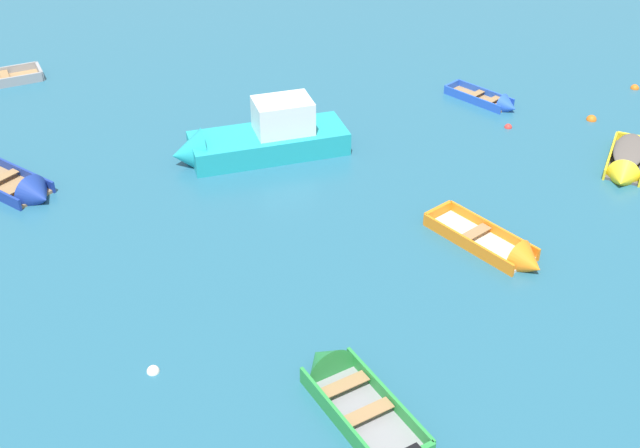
{
  "coord_description": "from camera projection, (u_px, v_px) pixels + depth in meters",
  "views": [
    {
      "loc": [
        0.21,
        -4.9,
        16.14
      ],
      "look_at": [
        0.0,
        18.95,
        0.15
      ],
      "focal_mm": 44.99,
      "sensor_mm": 36.0,
      "label": 1
    }
  ],
  "objects": [
    {
      "name": "rowboat_deep_blue_far_back",
      "position": [
        25.0,
        191.0,
        30.47
      ],
      "size": [
        4.55,
        3.82,
        1.49
      ],
      "color": "#99754C",
      "rests_on": "ground_plane"
    },
    {
      "name": "rowboat_blue_far_left",
      "position": [
        495.0,
        103.0,
        37.04
      ],
      "size": [
        3.33,
        3.32,
        1.02
      ],
      "color": "#99754C",
      "rests_on": "ground_plane"
    },
    {
      "name": "rowboat_orange_distant_center",
      "position": [
        507.0,
        253.0,
        27.14
      ],
      "size": [
        4.02,
        4.38,
        1.31
      ],
      "color": "beige",
      "rests_on": "ground_plane"
    },
    {
      "name": "motor_launch_turquoise_foreground_center",
      "position": [
        256.0,
        139.0,
        32.83
      ],
      "size": [
        7.5,
        4.22,
        2.78
      ],
      "color": "teal",
      "rests_on": "ground_plane"
    },
    {
      "name": "mooring_buoy_between_boats_right",
      "position": [
        508.0,
        128.0,
        35.34
      ],
      "size": [
        0.34,
        0.34,
        0.34
      ],
      "primitive_type": "sphere",
      "color": "red",
      "rests_on": "ground_plane"
    },
    {
      "name": "mooring_buoy_midfield",
      "position": [
        591.0,
        120.0,
        35.96
      ],
      "size": [
        0.46,
        0.46,
        0.46
      ],
      "primitive_type": "sphere",
      "color": "orange",
      "rests_on": "ground_plane"
    },
    {
      "name": "rowboat_yellow_far_right",
      "position": [
        626.0,
        163.0,
        31.99
      ],
      "size": [
        2.87,
        4.29,
        1.28
      ],
      "color": "#4C4C51",
      "rests_on": "ground_plane"
    },
    {
      "name": "mooring_buoy_outer_edge",
      "position": [
        153.0,
        371.0,
        22.73
      ],
      "size": [
        0.37,
        0.37,
        0.37
      ],
      "primitive_type": "sphere",
      "color": "silver",
      "rests_on": "ground_plane"
    },
    {
      "name": "rowboat_green_cluster_outer",
      "position": [
        343.0,
        385.0,
        21.94
      ],
      "size": [
        3.7,
        4.71,
        1.48
      ],
      "color": "gray",
      "rests_on": "ground_plane"
    },
    {
      "name": "mooring_buoy_trailing",
      "position": [
        635.0,
        89.0,
        38.78
      ],
      "size": [
        0.41,
        0.41,
        0.41
      ],
      "primitive_type": "sphere",
      "color": "orange",
      "rests_on": "ground_plane"
    }
  ]
}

